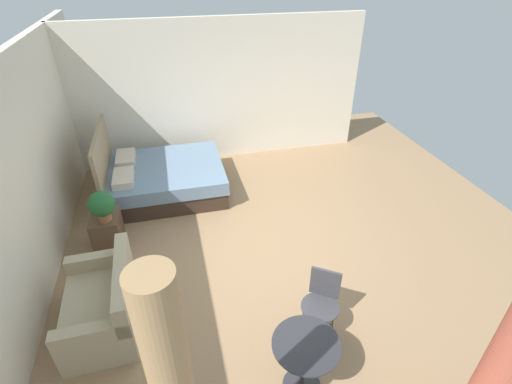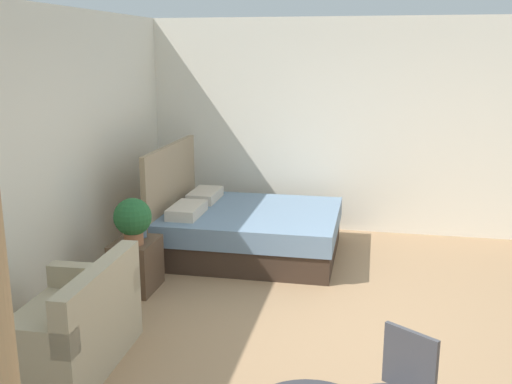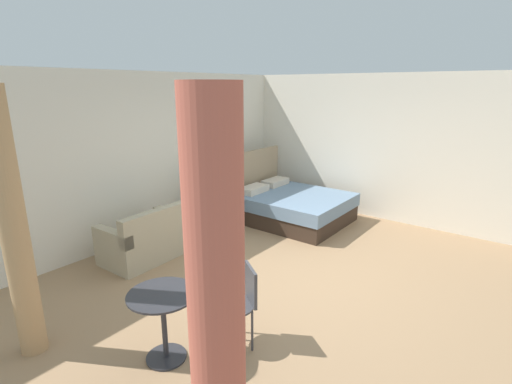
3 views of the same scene
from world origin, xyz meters
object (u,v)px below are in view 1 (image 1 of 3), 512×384
object	(u,v)px
couch	(104,306)
cafe_chair_near_window	(322,298)
balcony_table	(305,357)
bed	(162,178)
nightstand	(107,230)
vase	(104,207)
potted_plant	(101,205)

from	to	relation	value
couch	cafe_chair_near_window	bearing A→B (deg)	-105.48
balcony_table	bed	bearing A→B (deg)	16.62
bed	cafe_chair_near_window	bearing A→B (deg)	-154.47
balcony_table	cafe_chair_near_window	xyz separation A→B (m)	(0.61, -0.42, 0.02)
couch	nightstand	distance (m)	1.48
vase	cafe_chair_near_window	xyz separation A→B (m)	(-2.25, -2.44, -0.08)
nightstand	cafe_chair_near_window	xyz separation A→B (m)	(-2.13, -2.45, 0.25)
vase	balcony_table	distance (m)	3.51
balcony_table	nightstand	bearing A→B (deg)	36.47
nightstand	couch	bearing A→B (deg)	-176.60
bed	balcony_table	bearing A→B (deg)	-163.38
nightstand	vase	distance (m)	0.35
potted_plant	vase	xyz separation A→B (m)	(0.22, 0.02, -0.18)
nightstand	potted_plant	size ratio (longest dim) A/B	1.14
nightstand	vase	xyz separation A→B (m)	(0.12, -0.01, 0.33)
couch	vase	distance (m)	1.62
potted_plant	cafe_chair_near_window	distance (m)	3.17
nightstand	balcony_table	size ratio (longest dim) A/B	0.76
bed	vase	xyz separation A→B (m)	(-1.14, 0.82, 0.28)
bed	vase	world-z (taller)	bed
bed	nightstand	size ratio (longest dim) A/B	3.85
bed	balcony_table	world-z (taller)	bed
nightstand	potted_plant	xyz separation A→B (m)	(-0.10, -0.03, 0.51)
nightstand	vase	size ratio (longest dim) A/B	3.64
couch	balcony_table	bearing A→B (deg)	-123.18
nightstand	balcony_table	distance (m)	3.42
bed	potted_plant	size ratio (longest dim) A/B	4.40
balcony_table	cafe_chair_near_window	size ratio (longest dim) A/B	0.84
potted_plant	vase	size ratio (longest dim) A/B	3.19
potted_plant	cafe_chair_near_window	world-z (taller)	potted_plant
vase	couch	bearing A→B (deg)	-177.26
bed	nightstand	bearing A→B (deg)	146.41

